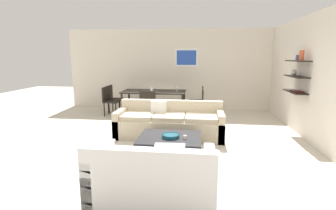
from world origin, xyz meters
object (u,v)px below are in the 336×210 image
Objects in this scene: dining_chair_right_near at (199,101)px; decorative_bowl at (171,136)px; coffee_table at (170,147)px; dining_chair_foot at (148,104)px; wine_glass_right_far at (177,87)px; dining_table at (154,93)px; wine_glass_right_near at (177,88)px; loveseat_white at (153,176)px; dining_chair_left_far at (113,97)px; sofa_beige at (170,124)px; dining_chair_right_far at (199,99)px; candle_jar at (185,137)px; dining_chair_left_near at (109,99)px; wine_glass_foot at (151,89)px.

decorative_bowl is at bearing -98.55° from dining_chair_right_near.
dining_chair_foot is (-0.88, 2.43, 0.31)m from coffee_table.
wine_glass_right_far is (-0.19, 3.45, 0.45)m from decorative_bowl.
dining_table is 0.74m from wine_glass_right_far.
wine_glass_right_near reaches higher than decorative_bowl.
dining_chair_left_far reaches higher than loveseat_white.
dining_chair_left_far is (-2.10, 2.27, 0.21)m from sofa_beige.
dining_chair_right_near is at bearing -90.00° from dining_chair_right_far.
dining_chair_right_far reaches higher than coffee_table.
dining_chair_left_near is (-2.53, 3.18, 0.09)m from candle_jar.
wine_glass_foot is (-0.88, 2.89, 0.66)m from coffee_table.
loveseat_white is at bearing -65.69° from dining_chair_left_far.
dining_chair_left_near is 5.93× the size of wine_glass_foot.
sofa_beige is at bearing 92.12° from loveseat_white.
dining_chair_left_near is at bearing 128.55° from candle_jar.
dining_chair_right_near is at bearing 7.89° from wine_glass_foot.
dining_chair_left_far is (-2.27, 3.54, 0.09)m from decorative_bowl.
dining_chair_foot is at bearing -133.34° from wine_glass_right_near.
dining_chair_left_far is (-2.74, 0.41, 0.00)m from dining_chair_right_near.
dining_chair_foot is (-1.16, 2.52, 0.09)m from candle_jar.
wine_glass_right_near is at bearing 93.46° from decorative_bowl.
dining_chair_right_near and dining_chair_left_far have the same top height.
sofa_beige is 2.37m from dining_chair_right_far.
dining_chair_foot and dining_chair_left_far have the same top height.
wine_glass_foot reaches higher than dining_chair_right_near.
dining_chair_right_near is at bearing 0.00° from dining_chair_left_near.
coffee_table is 3.10m from wine_glass_foot.
dining_chair_left_far reaches higher than coffee_table.
coffee_table is 0.37m from candle_jar.
loveseat_white is at bearing -93.24° from decorative_bowl.
dining_table is 2.19× the size of dining_chair_left_far.
candle_jar is at bearing -68.79° from wine_glass_foot.
candle_jar is (0.43, -1.31, 0.12)m from sofa_beige.
coffee_table is 0.58× the size of dining_table.
dining_chair_left_near is 1.52m from dining_chair_foot.
dining_chair_right_far is at bearing 0.00° from dining_chair_left_far.
wine_glass_foot reaches higher than dining_chair_right_far.
wine_glass_right_far is (-0.67, -0.09, 0.36)m from dining_chair_right_far.
dining_chair_left_near and dining_chair_right_near have the same top height.
dining_chair_left_far is 5.17× the size of wine_glass_right_near.
wine_glass_right_near reaches higher than sofa_beige.
dining_chair_foot is at bearing -25.59° from dining_chair_left_near.
candle_jar is at bearing -71.08° from dining_table.
dining_chair_left_far is 1.00× the size of dining_chair_right_far.
dining_chair_left_near is 1.43m from wine_glass_foot.
decorative_bowl is 2.63m from dining_chair_foot.
dining_table is 2.19× the size of dining_chair_right_far.
wine_glass_right_near reaches higher than wine_glass_right_far.
loveseat_white is 9.74× the size of wine_glass_right_far.
wine_glass_right_far is at bearing 154.50° from dining_chair_right_near.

